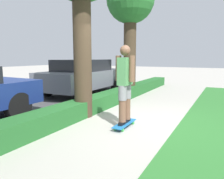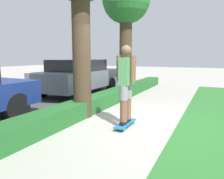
{
  "view_description": "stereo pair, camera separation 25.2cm",
  "coord_description": "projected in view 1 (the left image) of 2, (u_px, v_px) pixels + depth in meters",
  "views": [
    {
      "loc": [
        -5.08,
        -1.98,
        1.66
      ],
      "look_at": [
        -0.21,
        0.6,
        0.83
      ],
      "focal_mm": 35.0,
      "sensor_mm": 36.0,
      "label": 1
    },
    {
      "loc": [
        -5.19,
        -1.76,
        1.66
      ],
      "look_at": [
        -0.21,
        0.6,
        0.83
      ],
      "focal_mm": 35.0,
      "sensor_mm": 36.0,
      "label": 2
    }
  ],
  "objects": [
    {
      "name": "hedge_row",
      "position": [
        85.0,
        107.0,
        6.31
      ],
      "size": [
        15.52,
        0.6,
        0.44
      ],
      "color": "#236028",
      "rests_on": "ground_plane"
    },
    {
      "name": "skater_person",
      "position": [
        125.0,
        82.0,
        5.02
      ],
      "size": [
        0.52,
        0.47,
        1.81
      ],
      "color": "black",
      "rests_on": "skateboard"
    },
    {
      "name": "street_asphalt",
      "position": [
        23.0,
        105.0,
        7.55
      ],
      "size": [
        15.52,
        5.0,
        0.01
      ],
      "color": "#474749",
      "rests_on": "ground_plane"
    },
    {
      "name": "tree_far",
      "position": [
        130.0,
        5.0,
        8.9
      ],
      "size": [
        1.97,
        1.97,
        4.96
      ],
      "color": "#423323",
      "rests_on": "ground_plane"
    },
    {
      "name": "skateboard",
      "position": [
        125.0,
        124.0,
        5.16
      ],
      "size": [
        0.89,
        0.24,
        0.1
      ],
      "color": "#1E6BAD",
      "rests_on": "ground_plane"
    },
    {
      "name": "parked_car_middle",
      "position": [
        84.0,
        76.0,
        9.82
      ],
      "size": [
        4.45,
        2.06,
        1.53
      ],
      "rotation": [
        0.0,
        0.0,
        0.01
      ],
      "color": "slate",
      "rests_on": "ground_plane"
    },
    {
      "name": "ground_plane",
      "position": [
        137.0,
        122.0,
        5.6
      ],
      "size": [
        60.0,
        60.0,
        0.0
      ],
      "primitive_type": "plane",
      "color": "#ADA89E"
    }
  ]
}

